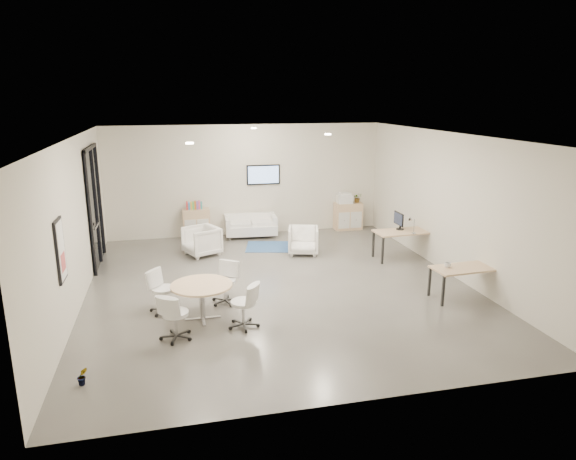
% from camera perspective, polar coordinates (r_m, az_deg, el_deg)
% --- Properties ---
extents(room_shell, '(9.60, 10.60, 4.80)m').
position_cam_1_polar(room_shell, '(10.70, -1.05, 1.83)').
color(room_shell, '#504D49').
rests_on(room_shell, ground).
extents(glass_door, '(0.09, 1.90, 2.85)m').
position_cam_1_polar(glass_door, '(13.08, -20.70, 2.80)').
color(glass_door, black).
rests_on(glass_door, room_shell).
extents(artwork, '(0.05, 0.54, 1.04)m').
position_cam_1_polar(artwork, '(9.12, -23.96, -2.10)').
color(artwork, black).
rests_on(artwork, room_shell).
extents(wall_tv, '(0.98, 0.06, 0.58)m').
position_cam_1_polar(wall_tv, '(15.08, -2.76, 6.16)').
color(wall_tv, black).
rests_on(wall_tv, room_shell).
extents(ceiling_spots, '(3.14, 4.14, 0.03)m').
position_cam_1_polar(ceiling_spots, '(11.24, -3.01, 10.58)').
color(ceiling_spots, '#FFEAC6').
rests_on(ceiling_spots, room_shell).
extents(sideboard_left, '(0.76, 0.40, 0.86)m').
position_cam_1_polar(sideboard_left, '(14.93, -10.15, 0.68)').
color(sideboard_left, '#D7AF81').
rests_on(sideboard_left, room_shell).
extents(sideboard_right, '(0.83, 0.40, 0.83)m').
position_cam_1_polar(sideboard_right, '(15.81, 6.69, 1.54)').
color(sideboard_right, '#D7AF81').
rests_on(sideboard_right, room_shell).
extents(books, '(0.45, 0.14, 0.22)m').
position_cam_1_polar(books, '(14.81, -10.39, 2.70)').
color(books, red).
rests_on(books, sideboard_left).
extents(printer, '(0.47, 0.41, 0.31)m').
position_cam_1_polar(printer, '(15.66, 6.32, 3.53)').
color(printer, white).
rests_on(printer, sideboard_right).
extents(loveseat, '(1.52, 0.83, 0.55)m').
position_cam_1_polar(loveseat, '(14.96, -4.16, 0.41)').
color(loveseat, white).
rests_on(loveseat, room_shell).
extents(blue_rug, '(1.79, 1.40, 0.01)m').
position_cam_1_polar(blue_rug, '(13.96, -1.36, -1.86)').
color(blue_rug, '#33609D').
rests_on(blue_rug, room_shell).
extents(armchair_left, '(1.00, 1.03, 0.82)m').
position_cam_1_polar(armchair_left, '(13.34, -9.59, -1.05)').
color(armchair_left, white).
rests_on(armchair_left, room_shell).
extents(armchair_right, '(0.91, 0.88, 0.78)m').
position_cam_1_polar(armchair_right, '(13.27, 1.71, -1.02)').
color(armchair_right, white).
rests_on(armchair_right, room_shell).
extents(desk_rear, '(1.41, 0.75, 0.72)m').
position_cam_1_polar(desk_rear, '(13.11, 12.59, -0.41)').
color(desk_rear, '#D7AF81').
rests_on(desk_rear, room_shell).
extents(desk_front, '(1.30, 0.71, 0.66)m').
position_cam_1_polar(desk_front, '(10.89, 18.97, -4.28)').
color(desk_front, '#D7AF81').
rests_on(desk_front, room_shell).
extents(monitor, '(0.20, 0.50, 0.44)m').
position_cam_1_polar(monitor, '(13.15, 12.23, 1.05)').
color(monitor, black).
rests_on(monitor, desk_rear).
extents(round_table, '(1.12, 1.12, 0.68)m').
position_cam_1_polar(round_table, '(9.48, -9.58, -6.45)').
color(round_table, '#D7AF81').
rests_on(round_table, room_shell).
extents(meeting_chairs, '(2.18, 2.18, 0.82)m').
position_cam_1_polar(meeting_chairs, '(9.55, -9.53, -7.49)').
color(meeting_chairs, white).
rests_on(meeting_chairs, room_shell).
extents(plant_cabinet, '(0.27, 0.30, 0.22)m').
position_cam_1_polar(plant_cabinet, '(15.80, 7.71, 3.46)').
color(plant_cabinet, '#3F7F3F').
rests_on(plant_cabinet, sideboard_right).
extents(plant_floor, '(0.22, 0.30, 0.12)m').
position_cam_1_polar(plant_floor, '(8.13, -21.83, -15.29)').
color(plant_floor, '#3F7F3F').
rests_on(plant_floor, room_shell).
extents(cup, '(0.16, 0.14, 0.13)m').
position_cam_1_polar(cup, '(10.72, 17.33, -3.68)').
color(cup, white).
rests_on(cup, desk_front).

